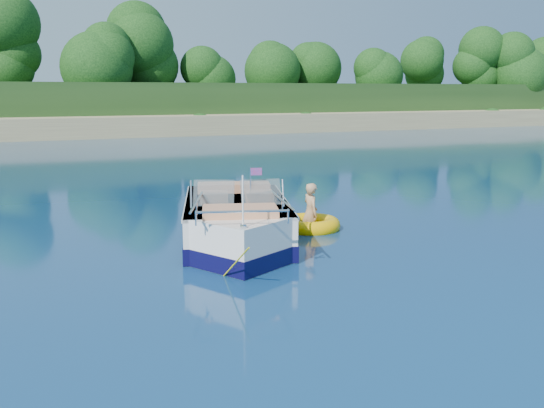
% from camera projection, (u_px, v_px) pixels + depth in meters
% --- Properties ---
extents(ground, '(160.00, 160.00, 0.00)m').
position_uv_depth(ground, '(360.00, 262.00, 12.09)').
color(ground, '#0A1F46').
rests_on(ground, ground).
extents(shoreline, '(170.00, 59.00, 6.00)m').
position_uv_depth(shoreline, '(65.00, 112.00, 69.36)').
color(shoreline, '#8C7C51').
rests_on(shoreline, ground).
extents(treeline, '(150.00, 7.12, 8.19)m').
position_uv_depth(treeline, '(88.00, 63.00, 48.03)').
color(treeline, black).
rests_on(treeline, ground).
extents(motorboat, '(3.46, 6.19, 2.13)m').
position_uv_depth(motorboat, '(237.00, 226.00, 13.42)').
color(motorboat, white).
rests_on(motorboat, ground).
extents(tow_tube, '(1.84, 1.84, 0.40)m').
position_uv_depth(tow_tube, '(310.00, 225.00, 14.94)').
color(tow_tube, '#FFB603').
rests_on(tow_tube, ground).
extents(boy, '(0.38, 0.82, 1.61)m').
position_uv_depth(boy, '(310.00, 230.00, 14.87)').
color(boy, tan).
rests_on(boy, ground).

